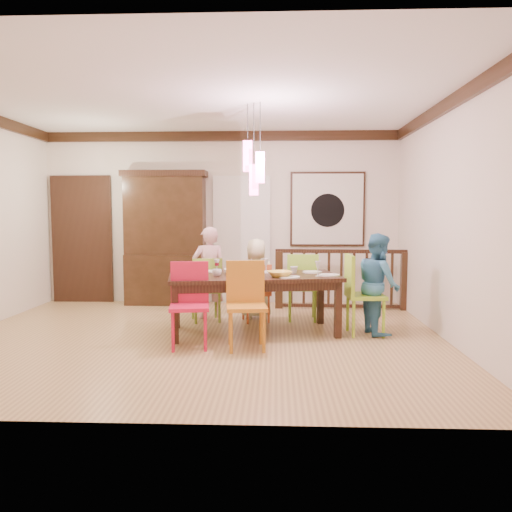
{
  "coord_description": "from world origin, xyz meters",
  "views": [
    {
      "loc": [
        0.94,
        -6.0,
        1.54
      ],
      "look_at": [
        0.68,
        0.43,
        0.98
      ],
      "focal_mm": 35.0,
      "sensor_mm": 36.0,
      "label": 1
    }
  ],
  "objects_px": {
    "balustrade": "(341,278)",
    "person_far_mid": "(256,279)",
    "china_hutch": "(165,238)",
    "person_far_left": "(209,273)",
    "dining_table": "(254,281)",
    "chair_far_left": "(206,285)",
    "chair_end_right": "(366,289)",
    "person_end_right": "(378,284)"
  },
  "relations": [
    {
      "from": "balustrade",
      "to": "person_far_mid",
      "type": "height_order",
      "value": "person_far_mid"
    },
    {
      "from": "china_hutch",
      "to": "person_far_left",
      "type": "bearing_deg",
      "value": -51.21
    },
    {
      "from": "person_far_left",
      "to": "person_far_mid",
      "type": "relative_size",
      "value": 1.14
    },
    {
      "from": "dining_table",
      "to": "chair_far_left",
      "type": "distance_m",
      "value": 1.0
    },
    {
      "from": "balustrade",
      "to": "person_far_left",
      "type": "relative_size",
      "value": 1.58
    },
    {
      "from": "chair_far_left",
      "to": "chair_end_right",
      "type": "xyz_separation_m",
      "value": [
        2.13,
        -0.7,
        0.06
      ]
    },
    {
      "from": "dining_table",
      "to": "person_far_mid",
      "type": "distance_m",
      "value": 0.89
    },
    {
      "from": "balustrade",
      "to": "chair_far_left",
      "type": "bearing_deg",
      "value": -152.35
    },
    {
      "from": "china_hutch",
      "to": "person_end_right",
      "type": "relative_size",
      "value": 1.74
    },
    {
      "from": "balustrade",
      "to": "person_far_left",
      "type": "xyz_separation_m",
      "value": [
        -2.02,
        -0.75,
        0.17
      ]
    },
    {
      "from": "china_hutch",
      "to": "person_end_right",
      "type": "distance_m",
      "value": 3.75
    },
    {
      "from": "chair_end_right",
      "to": "balustrade",
      "type": "height_order",
      "value": "chair_end_right"
    },
    {
      "from": "chair_end_right",
      "to": "person_far_mid",
      "type": "xyz_separation_m",
      "value": [
        -1.42,
        0.91,
        0.0
      ]
    },
    {
      "from": "dining_table",
      "to": "chair_end_right",
      "type": "distance_m",
      "value": 1.42
    },
    {
      "from": "person_far_left",
      "to": "chair_far_left",
      "type": "bearing_deg",
      "value": 68.63
    },
    {
      "from": "person_far_mid",
      "to": "person_end_right",
      "type": "distance_m",
      "value": 1.8
    },
    {
      "from": "chair_far_left",
      "to": "person_far_left",
      "type": "relative_size",
      "value": 0.68
    },
    {
      "from": "person_far_left",
      "to": "person_far_mid",
      "type": "xyz_separation_m",
      "value": [
        0.69,
        -0.01,
        -0.08
      ]
    },
    {
      "from": "balustrade",
      "to": "person_far_mid",
      "type": "distance_m",
      "value": 1.53
    },
    {
      "from": "person_far_left",
      "to": "balustrade",
      "type": "bearing_deg",
      "value": -175.9
    },
    {
      "from": "chair_far_left",
      "to": "person_far_mid",
      "type": "distance_m",
      "value": 0.74
    },
    {
      "from": "chair_end_right",
      "to": "person_end_right",
      "type": "distance_m",
      "value": 0.19
    },
    {
      "from": "dining_table",
      "to": "person_far_left",
      "type": "bearing_deg",
      "value": 117.66
    },
    {
      "from": "person_far_mid",
      "to": "person_end_right",
      "type": "relative_size",
      "value": 0.91
    },
    {
      "from": "dining_table",
      "to": "chair_end_right",
      "type": "height_order",
      "value": "chair_end_right"
    },
    {
      "from": "person_far_mid",
      "to": "person_end_right",
      "type": "bearing_deg",
      "value": 155.06
    },
    {
      "from": "chair_end_right",
      "to": "person_far_mid",
      "type": "distance_m",
      "value": 1.68
    },
    {
      "from": "chair_far_left",
      "to": "person_end_right",
      "type": "bearing_deg",
      "value": 148.3
    },
    {
      "from": "person_far_left",
      "to": "person_end_right",
      "type": "xyz_separation_m",
      "value": [
        2.28,
        -0.86,
        -0.03
      ]
    },
    {
      "from": "balustrade",
      "to": "person_end_right",
      "type": "relative_size",
      "value": 1.64
    },
    {
      "from": "chair_end_right",
      "to": "person_far_left",
      "type": "relative_size",
      "value": 0.76
    },
    {
      "from": "chair_end_right",
      "to": "dining_table",
      "type": "bearing_deg",
      "value": 85.9
    },
    {
      "from": "chair_far_left",
      "to": "person_end_right",
      "type": "xyz_separation_m",
      "value": [
        2.3,
        -0.64,
        0.12
      ]
    },
    {
      "from": "chair_end_right",
      "to": "person_far_mid",
      "type": "bearing_deg",
      "value": 54.14
    },
    {
      "from": "person_far_left",
      "to": "chair_end_right",
      "type": "bearing_deg",
      "value": 140.24
    },
    {
      "from": "person_far_left",
      "to": "person_far_mid",
      "type": "bearing_deg",
      "value": 162.92
    },
    {
      "from": "china_hutch",
      "to": "person_far_mid",
      "type": "height_order",
      "value": "china_hutch"
    },
    {
      "from": "chair_end_right",
      "to": "person_far_left",
      "type": "distance_m",
      "value": 2.3
    },
    {
      "from": "person_far_left",
      "to": "person_end_right",
      "type": "relative_size",
      "value": 1.04
    },
    {
      "from": "chair_end_right",
      "to": "person_far_left",
      "type": "xyz_separation_m",
      "value": [
        -2.11,
        0.92,
        0.09
      ]
    },
    {
      "from": "china_hutch",
      "to": "chair_end_right",
      "type": "bearing_deg",
      "value": -33.95
    },
    {
      "from": "dining_table",
      "to": "chair_end_right",
      "type": "bearing_deg",
      "value": -11.07
    }
  ]
}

